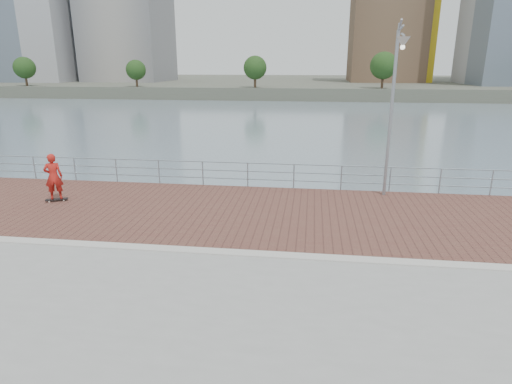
# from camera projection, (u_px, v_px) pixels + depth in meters

# --- Properties ---
(water) EXTENTS (400.00, 400.00, 0.00)m
(water) POSITION_uv_depth(u_px,v_px,m) (248.00, 314.00, 13.02)
(water) COLOR slate
(water) RESTS_ON ground
(brick_lane) EXTENTS (40.00, 6.80, 0.02)m
(brick_lane) POSITION_uv_depth(u_px,v_px,m) (262.00, 213.00, 15.85)
(brick_lane) COLOR brown
(brick_lane) RESTS_ON seawall
(curb) EXTENTS (40.00, 0.40, 0.06)m
(curb) POSITION_uv_depth(u_px,v_px,m) (247.00, 253.00, 12.43)
(curb) COLOR #B7B5AD
(curb) RESTS_ON seawall
(far_shore) EXTENTS (320.00, 95.00, 2.50)m
(far_shore) POSITION_uv_depth(u_px,v_px,m) (308.00, 84.00, 128.89)
(far_shore) COLOR #4C5142
(far_shore) RESTS_ON ground
(guardrail) EXTENTS (39.06, 0.06, 1.13)m
(guardrail) POSITION_uv_depth(u_px,v_px,m) (271.00, 173.00, 18.88)
(guardrail) COLOR #8C9EA8
(guardrail) RESTS_ON brick_lane
(street_lamp) EXTENTS (0.48, 1.39, 6.57)m
(street_lamp) POSITION_uv_depth(u_px,v_px,m) (396.00, 81.00, 16.19)
(street_lamp) COLOR gray
(street_lamp) RESTS_ON brick_lane
(skateboard) EXTENTS (0.85, 0.54, 0.10)m
(skateboard) POSITION_uv_depth(u_px,v_px,m) (57.00, 199.00, 17.14)
(skateboard) COLOR black
(skateboard) RESTS_ON brick_lane
(skateboarder) EXTENTS (0.80, 0.68, 1.86)m
(skateboarder) POSITION_uv_depth(u_px,v_px,m) (53.00, 177.00, 16.87)
(skateboarder) COLOR red
(skateboarder) RESTS_ON skateboard
(shoreline_trees) EXTENTS (109.60, 5.18, 6.90)m
(shoreline_trees) POSITION_uv_depth(u_px,v_px,m) (281.00, 68.00, 84.81)
(shoreline_trees) COLOR #473323
(shoreline_trees) RESTS_ON far_shore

